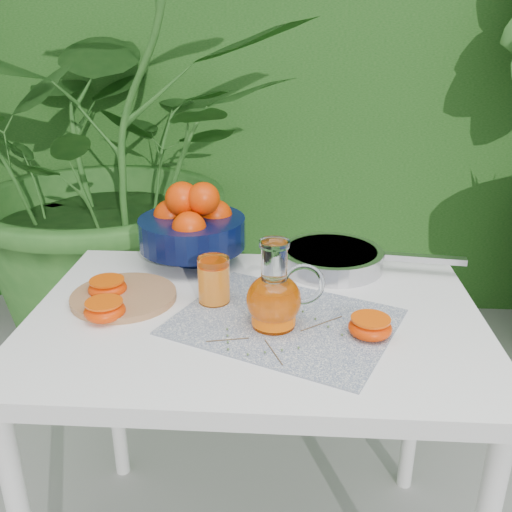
# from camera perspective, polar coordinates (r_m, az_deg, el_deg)

# --- Properties ---
(hedge_backdrop) EXTENTS (8.00, 1.65, 2.50)m
(hedge_backdrop) POSITION_cam_1_polar(r_m,az_deg,el_deg) (3.12, 6.24, 19.35)
(hedge_backdrop) COLOR #184E16
(hedge_backdrop) RESTS_ON ground
(potted_plant_left) EXTENTS (1.97, 1.97, 1.70)m
(potted_plant_left) POSITION_cam_1_polar(r_m,az_deg,el_deg) (2.37, -13.88, 9.57)
(potted_plant_left) COLOR #285E20
(potted_plant_left) RESTS_ON ground
(white_table) EXTENTS (1.00, 0.70, 0.75)m
(white_table) POSITION_cam_1_polar(r_m,az_deg,el_deg) (1.31, -0.06, -8.92)
(white_table) COLOR white
(white_table) RESTS_ON ground
(placemat) EXTENTS (0.55, 0.50, 0.00)m
(placemat) POSITION_cam_1_polar(r_m,az_deg,el_deg) (1.24, 2.81, -6.57)
(placemat) COLOR #0D1E4A
(placemat) RESTS_ON white_table
(cutting_board) EXTENTS (0.28, 0.28, 0.02)m
(cutting_board) POSITION_cam_1_polar(r_m,az_deg,el_deg) (1.36, -13.08, -3.99)
(cutting_board) COLOR #A36F49
(cutting_board) RESTS_ON white_table
(fruit_bowl) EXTENTS (0.30, 0.30, 0.22)m
(fruit_bowl) POSITION_cam_1_polar(r_m,az_deg,el_deg) (1.52, -6.39, 3.06)
(fruit_bowl) COLOR black
(fruit_bowl) RESTS_ON white_table
(juice_pitcher) EXTENTS (0.17, 0.12, 0.19)m
(juice_pitcher) POSITION_cam_1_polar(r_m,az_deg,el_deg) (1.19, 1.90, -4.13)
(juice_pitcher) COLOR white
(juice_pitcher) RESTS_ON white_table
(juice_tumbler) EXTENTS (0.09, 0.09, 0.11)m
(juice_tumbler) POSITION_cam_1_polar(r_m,az_deg,el_deg) (1.30, -4.24, -2.51)
(juice_tumbler) COLOR white
(juice_tumbler) RESTS_ON white_table
(saute_pan) EXTENTS (0.49, 0.30, 0.05)m
(saute_pan) POSITION_cam_1_polar(r_m,az_deg,el_deg) (1.51, 7.70, -0.16)
(saute_pan) COLOR #B9B8BD
(saute_pan) RESTS_ON white_table
(orange_halves) EXTENTS (0.69, 0.24, 0.04)m
(orange_halves) POSITION_cam_1_polar(r_m,az_deg,el_deg) (1.26, -6.77, -5.12)
(orange_halves) COLOR #F14702
(orange_halves) RESTS_ON white_table
(thyme_sprigs) EXTENTS (0.28, 0.22, 0.01)m
(thyme_sprigs) POSITION_cam_1_polar(r_m,az_deg,el_deg) (1.17, 2.13, -8.09)
(thyme_sprigs) COLOR brown
(thyme_sprigs) RESTS_ON white_table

